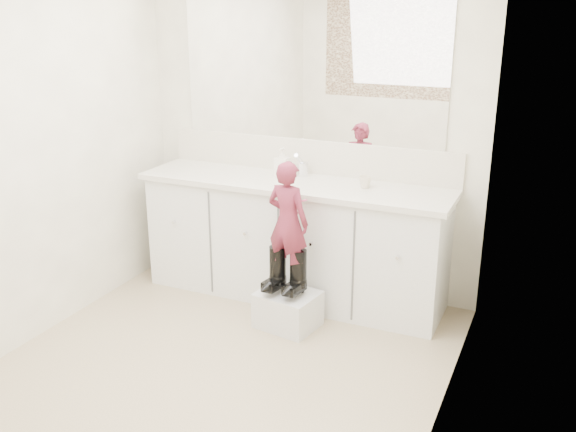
% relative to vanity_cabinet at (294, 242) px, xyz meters
% --- Properties ---
extents(floor, '(3.00, 3.00, 0.00)m').
position_rel_vanity_cabinet_xyz_m(floor, '(0.00, -1.23, -0.42)').
color(floor, '#8C7F5B').
rests_on(floor, ground).
extents(wall_back, '(2.60, 0.00, 2.60)m').
position_rel_vanity_cabinet_xyz_m(wall_back, '(0.00, 0.27, 0.77)').
color(wall_back, beige).
rests_on(wall_back, floor).
extents(wall_left, '(0.00, 3.00, 3.00)m').
position_rel_vanity_cabinet_xyz_m(wall_left, '(-1.30, -1.23, 0.78)').
color(wall_left, beige).
rests_on(wall_left, floor).
extents(wall_right, '(0.00, 3.00, 3.00)m').
position_rel_vanity_cabinet_xyz_m(wall_right, '(1.30, -1.23, 0.78)').
color(wall_right, beige).
rests_on(wall_right, floor).
extents(vanity_cabinet, '(2.20, 0.55, 0.85)m').
position_rel_vanity_cabinet_xyz_m(vanity_cabinet, '(0.00, 0.00, 0.00)').
color(vanity_cabinet, silver).
rests_on(vanity_cabinet, floor).
extents(countertop, '(2.28, 0.58, 0.04)m').
position_rel_vanity_cabinet_xyz_m(countertop, '(0.00, -0.01, 0.45)').
color(countertop, beige).
rests_on(countertop, vanity_cabinet).
extents(backsplash, '(2.28, 0.03, 0.25)m').
position_rel_vanity_cabinet_xyz_m(backsplash, '(0.00, 0.26, 0.59)').
color(backsplash, beige).
rests_on(backsplash, countertop).
extents(mirror, '(2.00, 0.02, 1.00)m').
position_rel_vanity_cabinet_xyz_m(mirror, '(0.00, 0.26, 1.22)').
color(mirror, white).
rests_on(mirror, wall_back).
extents(faucet, '(0.08, 0.08, 0.10)m').
position_rel_vanity_cabinet_xyz_m(faucet, '(0.00, 0.15, 0.52)').
color(faucet, silver).
rests_on(faucet, countertop).
extents(cup, '(0.09, 0.09, 0.08)m').
position_rel_vanity_cabinet_xyz_m(cup, '(0.52, 0.03, 0.51)').
color(cup, beige).
rests_on(cup, countertop).
extents(soap_bottle, '(0.10, 0.10, 0.21)m').
position_rel_vanity_cabinet_xyz_m(soap_bottle, '(-0.13, 0.07, 0.57)').
color(soap_bottle, white).
rests_on(soap_bottle, countertop).
extents(step_stool, '(0.43, 0.38, 0.25)m').
position_rel_vanity_cabinet_xyz_m(step_stool, '(0.16, -0.48, -0.30)').
color(step_stool, silver).
rests_on(step_stool, floor).
extents(boot_left, '(0.15, 0.23, 0.32)m').
position_rel_vanity_cabinet_xyz_m(boot_left, '(0.09, -0.48, -0.02)').
color(boot_left, black).
rests_on(boot_left, step_stool).
extents(boot_right, '(0.15, 0.23, 0.32)m').
position_rel_vanity_cabinet_xyz_m(boot_right, '(0.24, -0.48, -0.02)').
color(boot_right, black).
rests_on(boot_right, step_stool).
extents(toddler, '(0.32, 0.24, 0.81)m').
position_rel_vanity_cabinet_xyz_m(toddler, '(0.16, -0.48, 0.33)').
color(toddler, '#B13652').
rests_on(toddler, step_stool).
extents(toothbrush, '(0.14, 0.03, 0.06)m').
position_rel_vanity_cabinet_xyz_m(toothbrush, '(0.23, -0.48, 0.47)').
color(toothbrush, '#D4527C').
rests_on(toothbrush, toddler).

